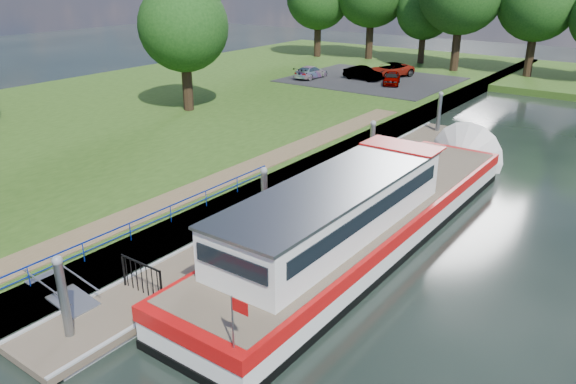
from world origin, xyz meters
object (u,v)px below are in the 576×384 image
Objects in this scene: car_a at (392,78)px; car_b at (363,73)px; pontoon at (324,197)px; car_c at (311,72)px; car_d at (390,70)px; barge at (373,212)px.

car_b is at bearing 149.58° from car_a.
car_c is at bearing 125.31° from pontoon.
pontoon is 28.92m from car_d.
car_b is (-15.15, 26.38, 0.34)m from barge.
car_d is (-13.81, 29.07, 0.39)m from barge.
car_d is (-10.21, 27.02, 1.30)m from pontoon.
car_d reaches higher than car_b.
pontoon is 27.33m from car_c.
pontoon is 9.13× the size of car_a.
barge reaches higher than car_a.
car_c is at bearing -119.06° from car_d.
car_a reaches higher than pontoon.
car_a is at bearing -40.27° from car_d.
car_d reaches higher than car_a.
car_b is (-3.09, 0.44, 0.04)m from car_a.
car_d is (-1.75, 3.13, 0.09)m from car_a.
car_c is 7.32m from car_d.
barge is at bearing -87.36° from car_a.
car_b is at bearing 119.87° from barge.
barge is (3.60, -2.04, 0.90)m from pontoon.
car_c is (-15.78, 22.28, 1.20)m from pontoon.
car_d is at bearing -20.40° from car_b.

